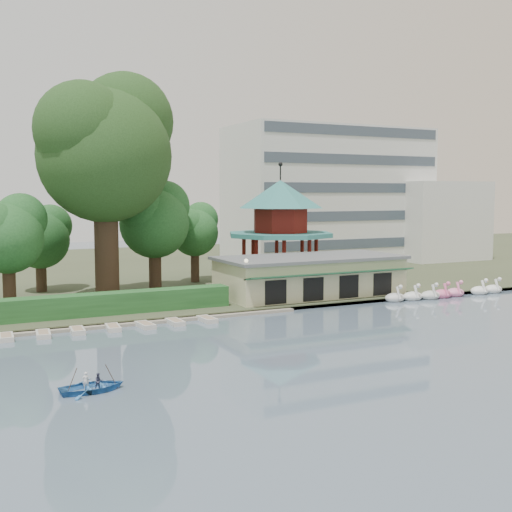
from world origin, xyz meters
TOP-DOWN VIEW (x-y plane):
  - ground_plane at (0.00, 0.00)m, footprint 220.00×220.00m
  - shore at (0.00, 52.00)m, footprint 220.00×70.00m
  - embankment at (0.00, 17.30)m, footprint 220.00×0.60m
  - dock at (-12.00, 17.20)m, footprint 34.00×1.60m
  - boathouse at (10.00, 21.97)m, footprint 18.60×9.39m
  - pavilion at (12.00, 32.00)m, footprint 12.40×12.40m
  - office_building at (32.67, 49.00)m, footprint 38.00×18.00m
  - hedge at (-15.00, 20.50)m, footprint 30.00×2.00m
  - lamp_post at (1.50, 19.00)m, footprint 0.36×0.36m
  - big_tree at (-8.83, 28.20)m, footprint 13.89×12.94m
  - small_trees at (-13.66, 31.09)m, footprint 39.36×16.20m
  - swan_boats at (22.85, 16.57)m, footprint 15.17×2.17m
  - moored_rowboats at (-15.42, 15.76)m, footprint 24.55×2.68m
  - rowboat_with_passengers at (-16.22, 0.77)m, footprint 4.97×3.65m

SIDE VIEW (x-z plane):
  - ground_plane at x=0.00m, z-range 0.00..0.00m
  - dock at x=-12.00m, z-range 0.00..0.24m
  - embankment at x=0.00m, z-range 0.00..0.30m
  - moored_rowboats at x=-15.42m, z-range 0.00..0.36m
  - shore at x=0.00m, z-range 0.00..0.40m
  - swan_boats at x=22.85m, z-range -0.56..1.35m
  - rowboat_with_passengers at x=-16.22m, z-range -0.51..1.51m
  - hedge at x=-15.00m, z-range 0.40..2.20m
  - boathouse at x=10.00m, z-range 0.42..4.32m
  - lamp_post at x=1.50m, z-range 1.20..5.48m
  - small_trees at x=-13.66m, z-range 0.88..12.44m
  - pavilion at x=12.00m, z-range 0.73..14.23m
  - office_building at x=32.67m, z-range -0.27..19.73m
  - big_tree at x=-8.83m, z-range 4.24..26.22m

